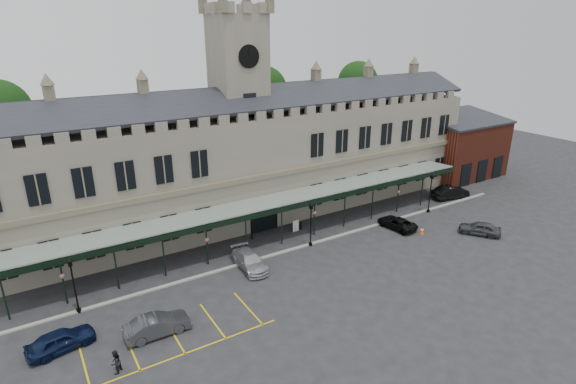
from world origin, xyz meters
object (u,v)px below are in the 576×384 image
car_right_b (450,192)px  person_b (115,362)px  station_building (242,162)px  car_van (397,223)px  lamp_post_right (431,189)px  traffic_cone (422,231)px  lamp_post_left (73,280)px  lamp_post_mid (311,220)px  clock_tower (239,103)px  sign_board (296,226)px  car_left_a (61,340)px  car_left_b (158,325)px  car_taxi (250,261)px  car_right_a (480,228)px

car_right_b → person_b: 44.37m
station_building → car_van: (12.63, -12.10, -5.84)m
lamp_post_right → traffic_cone: 6.93m
lamp_post_left → person_b: 8.59m
lamp_post_mid → lamp_post_right: lamp_post_right is taller
clock_tower → lamp_post_right: 24.22m
traffic_cone → car_right_b: size_ratio=0.14×
station_building → sign_board: (2.78, -6.97, -5.85)m
sign_board → car_left_a: (-23.78, -7.50, 0.13)m
clock_tower → car_left_b: size_ratio=5.36×
car_left_b → clock_tower: bearing=-41.8°
sign_board → car_taxi: 8.92m
lamp_post_right → person_b: lamp_post_right is taller
car_left_a → car_van: (33.63, 2.37, -0.13)m
sign_board → person_b: size_ratio=0.76×
station_building → car_taxi: station_building is taller
clock_tower → car_left_b: 25.38m
lamp_post_right → station_building: bearing=150.6°
traffic_cone → car_right_b: 12.39m
car_right_a → person_b: bearing=-33.5°
car_left_a → car_left_b: 6.36m
car_van → car_right_a: 8.59m
lamp_post_left → station_building: bearing=28.3°
sign_board → car_left_a: bearing=-166.7°
lamp_post_right → car_right_a: lamp_post_right is taller
clock_tower → car_right_a: 28.93m
station_building → car_right_a: size_ratio=14.28×
car_taxi → sign_board: bearing=32.0°
lamp_post_mid → car_van: bearing=-8.2°
car_left_b → lamp_post_mid: bearing=-71.0°
lamp_post_mid → person_b: bearing=-158.4°
person_b → lamp_post_left: bearing=-125.9°
car_van → person_b: person_b is taller
clock_tower → car_left_a: bearing=-145.3°
station_building → traffic_cone: size_ratio=84.34×
clock_tower → car_left_a: 28.38m
car_right_a → car_right_b: car_right_b is taller
traffic_cone → car_left_b: 28.89m
clock_tower → lamp_post_mid: bearing=-78.1°
station_building → car_van: 18.44m
lamp_post_left → car_right_a: bearing=-10.9°
station_building → lamp_post_right: size_ratio=12.18×
sign_board → car_van: sign_board is taller
car_right_a → car_right_b: bearing=-159.1°
station_building → person_b: size_ratio=35.92×
lamp_post_mid → traffic_cone: 12.58m
car_left_a → clock_tower: bearing=-65.3°
lamp_post_right → car_van: (-6.48, -1.34, -2.29)m
car_left_b → person_b: size_ratio=2.77×
car_taxi → car_right_b: (30.00, 2.30, 0.10)m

